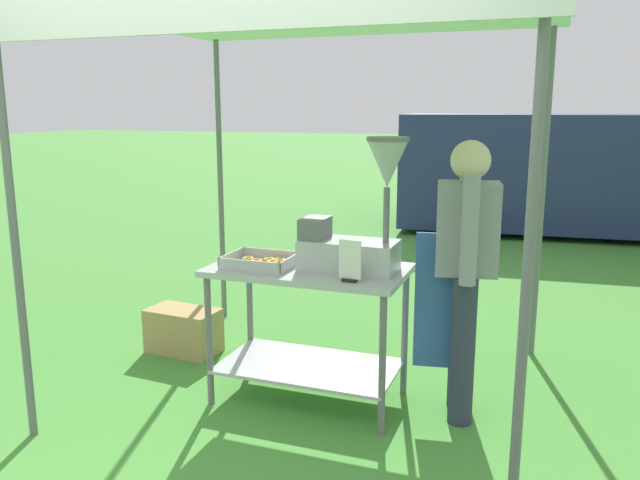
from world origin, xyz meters
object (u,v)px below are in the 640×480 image
stall_canopy (314,19)px  supply_crate (184,331)px  donut_fryer (358,225)px  menu_sign (350,264)px  donut_cart (309,305)px  van_navy (593,172)px  vendor (464,266)px  donut_tray (261,263)px

stall_canopy → supply_crate: stall_canopy is taller
donut_fryer → menu_sign: bearing=-83.3°
donut_cart → van_navy: van_navy is taller
stall_canopy → vendor: size_ratio=1.71×
donut_tray → menu_sign: 0.62m
stall_canopy → donut_fryer: (0.30, -0.09, -1.16)m
supply_crate → van_navy: van_navy is taller
donut_fryer → menu_sign: size_ratio=3.38×
stall_canopy → menu_sign: 1.41m
donut_tray → van_navy: van_navy is taller
donut_cart → supply_crate: donut_cart is taller
donut_cart → stall_canopy: bearing=90.0°
vendor → donut_cart: bearing=-172.9°
donut_tray → supply_crate: bearing=150.7°
van_navy → donut_fryer: bearing=-103.5°
vendor → van_navy: 6.43m
donut_tray → donut_fryer: bearing=9.4°
menu_sign → van_navy: bearing=77.1°
donut_cart → supply_crate: size_ratio=2.17×
menu_sign → supply_crate: (-1.48, 0.63, -0.78)m
stall_canopy → vendor: bearing=0.9°
menu_sign → supply_crate: 1.79m
donut_cart → donut_tray: (-0.27, -0.09, 0.26)m
donut_cart → donut_tray: 0.39m
donut_tray → vendor: vendor is taller
donut_cart → donut_tray: bearing=-162.1°
donut_tray → van_navy: 6.90m
menu_sign → stall_canopy: bearing=135.7°
donut_tray → donut_fryer: 0.63m
donut_cart → van_navy: size_ratio=0.21×
menu_sign → supply_crate: menu_sign is taller
donut_fryer → supply_crate: 1.79m
van_navy → supply_crate: bearing=-116.4°
donut_tray → donut_fryer: donut_fryer is taller
donut_cart → supply_crate: 1.30m
donut_cart → menu_sign: bearing=-34.2°
donut_tray → menu_sign: menu_sign is taller
donut_tray → supply_crate: 1.24m
donut_cart → vendor: 0.96m
vendor → donut_fryer: bearing=-170.1°
stall_canopy → donut_cart: stall_canopy is taller
vendor → van_navy: (0.96, 6.36, -0.03)m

